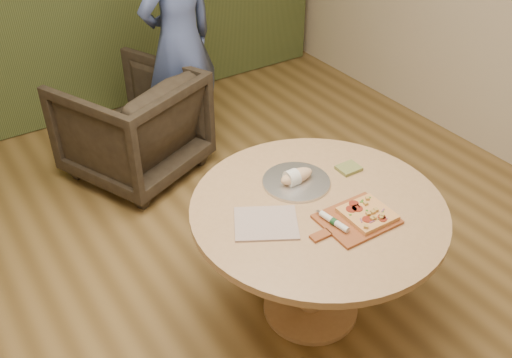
{
  "coord_description": "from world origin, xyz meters",
  "views": [
    {
      "loc": [
        -1.22,
        -1.72,
        2.5
      ],
      "look_at": [
        0.09,
        0.25,
        0.82
      ],
      "focal_mm": 40.0,
      "sensor_mm": 36.0,
      "label": 1
    }
  ],
  "objects": [
    {
      "name": "person_standing",
      "position": [
        0.51,
        1.92,
        0.9
      ],
      "size": [
        0.73,
        0.56,
        1.8
      ],
      "primitive_type": "imported",
      "rotation": [
        0.0,
        0.0,
        3.35
      ],
      "color": "#3E4D81",
      "rests_on": "ground"
    },
    {
      "name": "cutlery_roll",
      "position": [
        0.23,
        -0.2,
        0.78
      ],
      "size": [
        0.05,
        0.2,
        0.03
      ],
      "rotation": [
        0.0,
        0.0,
        0.13
      ],
      "color": "silver",
      "rests_on": "pizza_paddle"
    },
    {
      "name": "serving_tray",
      "position": [
        0.29,
        0.18,
        0.76
      ],
      "size": [
        0.36,
        0.36,
        0.02
      ],
      "color": "silver",
      "rests_on": "pedestal_table"
    },
    {
      "name": "armchair",
      "position": [
        0.03,
        1.81,
        0.44
      ],
      "size": [
        1.1,
        1.07,
        0.88
      ],
      "primitive_type": "imported",
      "rotation": [
        0.0,
        0.0,
        3.55
      ],
      "color": "black",
      "rests_on": "ground"
    },
    {
      "name": "green_packet",
      "position": [
        0.6,
        0.12,
        0.76
      ],
      "size": [
        0.12,
        0.1,
        0.02
      ],
      "primitive_type": "cube",
      "rotation": [
        0.0,
        0.0,
        -0.02
      ],
      "color": "#5A612B",
      "rests_on": "pedestal_table"
    },
    {
      "name": "bread_roll",
      "position": [
        0.29,
        0.18,
        0.79
      ],
      "size": [
        0.19,
        0.09,
        0.09
      ],
      "color": "#E3B98A",
      "rests_on": "serving_tray"
    },
    {
      "name": "flatbread_pizza",
      "position": [
        0.41,
        -0.24,
        0.78
      ],
      "size": [
        0.22,
        0.22,
        0.04
      ],
      "rotation": [
        0.0,
        0.0,
        -0.02
      ],
      "color": "#E9A75B",
      "rests_on": "pizza_paddle"
    },
    {
      "name": "newspaper",
      "position": [
        -0.03,
        -0.01,
        0.76
      ],
      "size": [
        0.39,
        0.37,
        0.01
      ],
      "primitive_type": "cube",
      "rotation": [
        0.0,
        0.0,
        -0.53
      ],
      "color": "silver",
      "rests_on": "pedestal_table"
    },
    {
      "name": "pedestal_table",
      "position": [
        0.27,
        -0.03,
        0.61
      ],
      "size": [
        1.29,
        1.29,
        0.75
      ],
      "rotation": [
        0.0,
        0.0,
        -0.22
      ],
      "color": "tan",
      "rests_on": "ground"
    },
    {
      "name": "room_shell",
      "position": [
        0.0,
        0.0,
        1.4
      ],
      "size": [
        5.04,
        6.04,
        2.84
      ],
      "color": "olive",
      "rests_on": "ground"
    },
    {
      "name": "pizza_paddle",
      "position": [
        0.34,
        -0.23,
        0.76
      ],
      "size": [
        0.45,
        0.29,
        0.01
      ],
      "rotation": [
        0.0,
        0.0,
        -0.02
      ],
      "color": "brown",
      "rests_on": "pedestal_table"
    }
  ]
}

